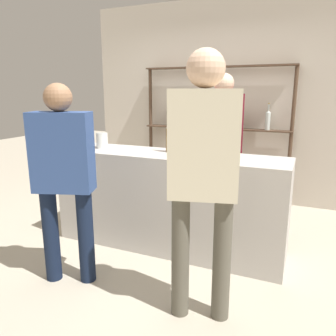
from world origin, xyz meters
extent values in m
plane|color=#B2A893|center=(0.00, 0.00, 0.00)|extent=(16.00, 16.00, 0.00)
cube|color=#B7B2AD|center=(0.00, 0.00, 0.49)|extent=(2.29, 0.55, 0.97)
cube|color=beige|center=(0.00, 1.88, 1.40)|extent=(3.89, 0.12, 2.80)
cylinder|color=#4C3828|center=(-1.03, 1.70, 0.94)|extent=(0.05, 0.05, 1.89)
cylinder|color=#4C3828|center=(1.03, 1.70, 0.94)|extent=(0.05, 0.05, 1.89)
cube|color=#4C3828|center=(0.00, 1.70, 1.88)|extent=(2.10, 0.18, 0.02)
cube|color=#4C3828|center=(0.00, 1.70, 1.04)|extent=(2.10, 0.18, 0.02)
cylinder|color=brown|center=(-0.71, 1.70, 1.15)|extent=(0.06, 0.06, 0.21)
cone|color=brown|center=(-0.71, 1.70, 1.27)|extent=(0.06, 0.06, 0.03)
cylinder|color=brown|center=(-0.71, 1.70, 1.33)|extent=(0.02, 0.02, 0.09)
cylinder|color=black|center=(-0.71, 1.70, 1.38)|extent=(0.03, 0.03, 0.01)
cylinder|color=#0F1956|center=(-0.36, 1.70, 1.16)|extent=(0.07, 0.07, 0.22)
cone|color=#0F1956|center=(-0.36, 1.70, 1.29)|extent=(0.07, 0.07, 0.03)
cylinder|color=#0F1956|center=(-0.36, 1.70, 1.35)|extent=(0.03, 0.03, 0.10)
cylinder|color=maroon|center=(-0.36, 1.70, 1.41)|extent=(0.03, 0.03, 0.01)
cylinder|color=black|center=(0.00, 1.70, 1.15)|extent=(0.07, 0.07, 0.20)
cone|color=black|center=(0.00, 1.70, 1.27)|extent=(0.07, 0.07, 0.03)
cylinder|color=black|center=(0.00, 1.70, 1.33)|extent=(0.03, 0.03, 0.10)
cylinder|color=#232328|center=(0.00, 1.70, 1.39)|extent=(0.03, 0.03, 0.01)
cylinder|color=brown|center=(0.36, 1.70, 1.15)|extent=(0.07, 0.07, 0.20)
cone|color=brown|center=(0.36, 1.70, 1.27)|extent=(0.07, 0.07, 0.03)
cylinder|color=brown|center=(0.36, 1.70, 1.33)|extent=(0.03, 0.03, 0.09)
cylinder|color=black|center=(0.36, 1.70, 1.38)|extent=(0.03, 0.03, 0.01)
cylinder|color=silver|center=(0.71, 1.70, 1.16)|extent=(0.06, 0.06, 0.23)
cone|color=silver|center=(0.71, 1.70, 1.29)|extent=(0.06, 0.06, 0.03)
cylinder|color=silver|center=(0.71, 1.70, 1.35)|extent=(0.02, 0.02, 0.08)
cylinder|color=gold|center=(0.71, 1.70, 1.40)|extent=(0.03, 0.03, 0.01)
cylinder|color=black|center=(-0.94, 0.03, 1.08)|extent=(0.08, 0.08, 0.21)
cone|color=black|center=(-0.94, 0.03, 1.20)|extent=(0.08, 0.08, 0.04)
cylinder|color=black|center=(-0.94, 0.03, 1.26)|extent=(0.03, 0.03, 0.08)
cylinder|color=black|center=(-0.94, 0.03, 1.30)|extent=(0.03, 0.03, 0.01)
cylinder|color=#0F1956|center=(-0.94, -0.08, 1.09)|extent=(0.08, 0.08, 0.23)
cone|color=#0F1956|center=(-0.94, -0.08, 1.22)|extent=(0.08, 0.08, 0.04)
cylinder|color=#0F1956|center=(-0.94, -0.08, 1.28)|extent=(0.03, 0.03, 0.08)
cylinder|color=#232328|center=(-0.94, -0.08, 1.32)|extent=(0.03, 0.03, 0.01)
cylinder|color=brown|center=(-0.02, 0.08, 1.08)|extent=(0.07, 0.07, 0.23)
cone|color=brown|center=(-0.02, 0.08, 1.21)|extent=(0.07, 0.07, 0.03)
cylinder|color=brown|center=(-0.02, 0.08, 1.28)|extent=(0.03, 0.03, 0.09)
cylinder|color=#232328|center=(-0.02, 0.08, 1.33)|extent=(0.03, 0.03, 0.01)
cylinder|color=black|center=(0.50, 0.09, 1.07)|extent=(0.09, 0.09, 0.19)
cone|color=black|center=(0.50, 0.09, 1.18)|extent=(0.09, 0.09, 0.04)
cylinder|color=black|center=(0.50, 0.09, 1.25)|extent=(0.03, 0.03, 0.10)
cylinder|color=maroon|center=(0.50, 0.09, 1.31)|extent=(0.04, 0.04, 0.01)
cylinder|color=black|center=(0.21, 0.02, 1.07)|extent=(0.07, 0.07, 0.19)
cone|color=black|center=(0.21, 0.02, 1.18)|extent=(0.07, 0.07, 0.03)
cylinder|color=black|center=(0.21, 0.02, 1.23)|extent=(0.03, 0.03, 0.08)
cylinder|color=maroon|center=(0.21, 0.02, 1.28)|extent=(0.03, 0.03, 0.01)
cylinder|color=silver|center=(0.50, -0.09, 0.97)|extent=(0.06, 0.06, 0.00)
cylinder|color=silver|center=(0.50, -0.09, 1.01)|extent=(0.01, 0.01, 0.08)
cone|color=silver|center=(0.50, -0.09, 1.09)|extent=(0.07, 0.07, 0.07)
cylinder|color=silver|center=(-0.75, 0.00, 1.05)|extent=(0.12, 0.12, 0.16)
sphere|color=tan|center=(-0.72, 0.01, 1.00)|extent=(0.02, 0.02, 0.02)
sphere|color=tan|center=(-0.78, -0.01, 1.02)|extent=(0.02, 0.02, 0.02)
sphere|color=tan|center=(-0.73, 0.02, 1.00)|extent=(0.02, 0.02, 0.02)
sphere|color=tan|center=(-0.73, -0.03, 1.00)|extent=(0.02, 0.02, 0.02)
sphere|color=tan|center=(-0.79, 0.01, 1.01)|extent=(0.02, 0.02, 0.02)
cylinder|color=#121C33|center=(-0.37, -0.84, 0.39)|extent=(0.13, 0.13, 0.78)
cylinder|color=#121C33|center=(-0.65, -0.94, 0.39)|extent=(0.13, 0.13, 0.78)
cube|color=navy|center=(-0.51, -0.89, 1.10)|extent=(0.50, 0.34, 0.62)
sphere|color=#936B4C|center=(-0.51, -0.89, 1.51)|extent=(0.21, 0.21, 0.21)
cylinder|color=#575347|center=(0.77, -0.85, 0.44)|extent=(0.12, 0.12, 0.88)
cylinder|color=#575347|center=(0.49, -0.93, 0.44)|extent=(0.12, 0.12, 0.88)
cube|color=beige|center=(0.63, -0.89, 1.23)|extent=(0.48, 0.30, 0.70)
sphere|color=#DBB293|center=(0.63, -0.89, 1.69)|extent=(0.24, 0.24, 0.24)
cylinder|color=black|center=(0.15, 0.89, 0.43)|extent=(0.13, 0.13, 0.85)
cylinder|color=black|center=(0.43, 0.99, 0.43)|extent=(0.13, 0.13, 0.85)
cube|color=maroon|center=(0.29, 0.94, 1.19)|extent=(0.49, 0.34, 0.67)
sphere|color=#DBB293|center=(0.29, 0.94, 1.64)|extent=(0.23, 0.23, 0.23)
camera|label=1|loc=(1.23, -2.85, 1.56)|focal=35.00mm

